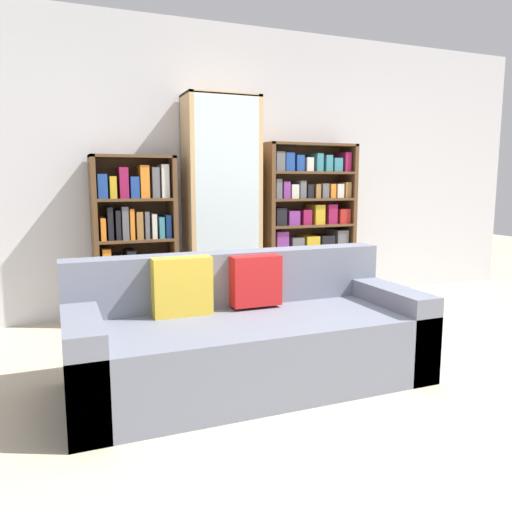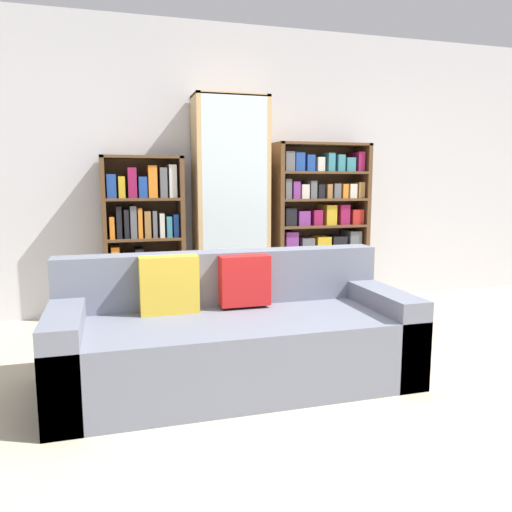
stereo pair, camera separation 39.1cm
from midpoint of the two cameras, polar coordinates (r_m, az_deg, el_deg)
The scene contains 7 objects.
ground_plane at distance 2.94m, azimuth 9.50°, elevation -16.57°, with size 16.00×16.00×0.00m, color beige.
wall_back at distance 4.94m, azimuth -5.42°, elevation 9.76°, with size 6.94×0.06×2.70m.
couch at distance 3.14m, azimuth -4.58°, elevation -9.31°, with size 2.15×0.90×0.79m.
bookshelf_left at distance 4.58m, azimuth -16.08°, elevation 1.59°, with size 0.71×0.32×1.46m.
display_cabinet at distance 4.69m, azimuth -6.34°, elevation 5.54°, with size 0.68×0.36×2.01m.
bookshelf_right at distance 5.04m, azimuth 3.73°, elevation 3.30°, with size 0.95×0.32×1.61m.
wine_bottle at distance 4.23m, azimuth 1.06°, elevation -6.38°, with size 0.09×0.09×0.37m.
Camera 1 is at (-1.60, -2.20, 1.24)m, focal length 35.00 mm.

